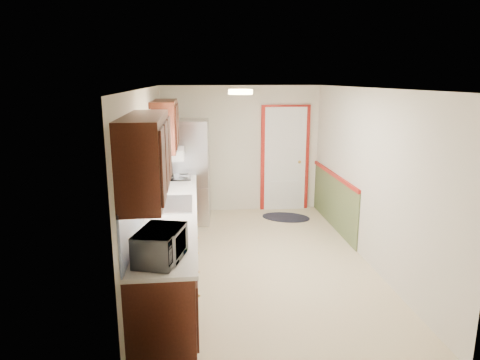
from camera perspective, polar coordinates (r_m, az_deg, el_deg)
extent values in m
cube|color=#CBB88F|center=(6.15, 2.69, -10.83)|extent=(3.20, 5.20, 0.12)
cube|color=white|center=(5.61, 2.96, 12.14)|extent=(3.20, 5.20, 0.12)
cube|color=beige|center=(8.19, 0.14, 4.11)|extent=(3.20, 0.10, 2.40)
cube|color=beige|center=(3.43, 9.31, -9.45)|extent=(3.20, 0.10, 2.40)
cube|color=beige|center=(5.73, -12.17, -0.24)|extent=(0.10, 5.20, 2.40)
cube|color=beige|center=(6.17, 16.72, 0.45)|extent=(0.10, 5.20, 2.40)
cube|color=#33130B|center=(5.64, -9.05, -8.31)|extent=(0.60, 4.00, 0.90)
cube|color=silver|center=(5.49, -9.07, -3.74)|extent=(0.63, 4.00, 0.04)
cube|color=#5179C5|center=(5.44, -12.37, -0.83)|extent=(0.02, 4.00, 0.55)
cube|color=#33130B|center=(4.03, -12.43, 3.14)|extent=(0.35, 1.40, 0.75)
cube|color=#33130B|center=(6.69, -9.97, 7.22)|extent=(0.35, 1.20, 0.75)
cube|color=white|center=(5.45, -12.44, 3.56)|extent=(0.02, 1.00, 0.90)
cube|color=red|center=(5.40, -12.15, 7.24)|extent=(0.05, 1.12, 0.24)
cube|color=#B7B7BC|center=(5.58, -9.08, -3.20)|extent=(0.52, 0.82, 0.02)
cube|color=white|center=(6.80, -9.37, 3.50)|extent=(0.45, 0.60, 0.15)
cube|color=maroon|center=(8.33, 5.99, 2.79)|extent=(0.94, 0.05, 2.08)
cube|color=white|center=(8.31, 6.03, 2.76)|extent=(0.80, 0.04, 2.00)
cube|color=#4C5932|center=(7.57, 12.38, -2.81)|extent=(0.02, 2.30, 0.90)
cube|color=maroon|center=(7.45, 12.46, 0.66)|extent=(0.04, 2.30, 0.06)
cylinder|color=#FFD88C|center=(5.37, 0.07, 11.68)|extent=(0.30, 0.30, 0.06)
imported|color=white|center=(3.87, -10.60, -8.10)|extent=(0.42, 0.58, 0.36)
cube|color=#B7B7BC|center=(7.64, -7.02, 1.14)|extent=(0.81, 0.77, 1.83)
cylinder|color=black|center=(7.28, -9.04, -0.27)|extent=(0.02, 0.02, 1.28)
ellipsoid|color=black|center=(8.02, 6.13, -4.96)|extent=(1.03, 0.85, 0.01)
cube|color=black|center=(7.10, -8.46, 0.45)|extent=(0.47, 0.57, 0.02)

